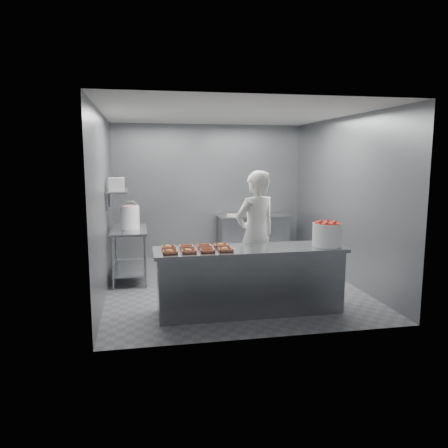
% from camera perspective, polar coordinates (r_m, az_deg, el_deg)
% --- Properties ---
extents(floor, '(4.50, 4.50, 0.00)m').
position_cam_1_polar(floor, '(7.43, 0.76, -7.84)').
color(floor, '#4C4C51').
rests_on(floor, ground).
extents(ceiling, '(4.50, 4.50, 0.00)m').
position_cam_1_polar(ceiling, '(7.15, 0.81, 14.20)').
color(ceiling, white).
rests_on(ceiling, wall_back).
extents(wall_back, '(4.00, 0.04, 2.80)m').
position_cam_1_polar(wall_back, '(9.36, -2.02, 4.32)').
color(wall_back, slate).
rests_on(wall_back, ground).
extents(wall_left, '(0.04, 4.50, 2.80)m').
position_cam_1_polar(wall_left, '(7.03, -15.41, 2.55)').
color(wall_left, slate).
rests_on(wall_left, ground).
extents(wall_right, '(0.04, 4.50, 2.80)m').
position_cam_1_polar(wall_right, '(7.81, 15.33, 3.14)').
color(wall_right, slate).
rests_on(wall_right, ground).
extents(service_counter, '(2.60, 0.70, 0.90)m').
position_cam_1_polar(service_counter, '(6.04, 3.38, -7.30)').
color(service_counter, slate).
rests_on(service_counter, ground).
extents(prep_table, '(0.60, 1.20, 0.90)m').
position_cam_1_polar(prep_table, '(7.73, -12.24, -2.86)').
color(prep_table, slate).
rests_on(prep_table, ground).
extents(back_counter, '(1.50, 0.60, 0.90)m').
position_cam_1_polar(back_counter, '(9.32, 3.82, -1.58)').
color(back_counter, slate).
rests_on(back_counter, ground).
extents(wall_shelf, '(0.35, 0.90, 0.03)m').
position_cam_1_polar(wall_shelf, '(7.60, -13.76, 4.19)').
color(wall_shelf, slate).
rests_on(wall_shelf, wall_left).
extents(tray_0, '(0.19, 0.18, 0.06)m').
position_cam_1_polar(tray_0, '(5.62, -7.08, -3.62)').
color(tray_0, tan).
rests_on(tray_0, service_counter).
extents(tray_1, '(0.19, 0.18, 0.06)m').
position_cam_1_polar(tray_1, '(5.64, -4.64, -3.54)').
color(tray_1, tan).
rests_on(tray_1, service_counter).
extents(tray_2, '(0.19, 0.18, 0.04)m').
position_cam_1_polar(tray_2, '(5.67, -2.20, -3.48)').
color(tray_2, tan).
rests_on(tray_2, service_counter).
extents(tray_3, '(0.19, 0.18, 0.06)m').
position_cam_1_polar(tray_3, '(5.71, 0.16, -3.36)').
color(tray_3, tan).
rests_on(tray_3, service_counter).
extents(tray_4, '(0.19, 0.18, 0.06)m').
position_cam_1_polar(tray_4, '(5.90, -7.27, -3.04)').
color(tray_4, tan).
rests_on(tray_4, service_counter).
extents(tray_5, '(0.19, 0.18, 0.04)m').
position_cam_1_polar(tray_5, '(5.92, -4.92, -2.99)').
color(tray_5, tan).
rests_on(tray_5, service_counter).
extents(tray_6, '(0.19, 0.18, 0.04)m').
position_cam_1_polar(tray_6, '(5.95, -2.62, -2.90)').
color(tray_6, tan).
rests_on(tray_6, service_counter).
extents(tray_7, '(0.19, 0.18, 0.06)m').
position_cam_1_polar(tray_7, '(5.98, -0.37, -2.79)').
color(tray_7, tan).
rests_on(tray_7, service_counter).
extents(worker, '(0.82, 0.69, 1.92)m').
position_cam_1_polar(worker, '(6.55, 4.13, -1.46)').
color(worker, white).
rests_on(worker, ground).
extents(strawberry_tub, '(0.40, 0.40, 0.33)m').
position_cam_1_polar(strawberry_tub, '(6.19, 13.32, -1.21)').
color(strawberry_tub, white).
rests_on(strawberry_tub, service_counter).
extents(glaze_bucket, '(0.33, 0.31, 0.48)m').
position_cam_1_polar(glaze_bucket, '(7.64, -12.15, 0.93)').
color(glaze_bucket, white).
rests_on(glaze_bucket, prep_table).
extents(bucket_lid, '(0.35, 0.35, 0.02)m').
position_cam_1_polar(bucket_lid, '(7.83, -12.08, -0.33)').
color(bucket_lid, white).
rests_on(bucket_lid, prep_table).
extents(rag, '(0.19, 0.18, 0.02)m').
position_cam_1_polar(rag, '(8.10, -11.84, -0.03)').
color(rag, '#CCB28C').
rests_on(rag, prep_table).
extents(appliance, '(0.26, 0.30, 0.22)m').
position_cam_1_polar(appliance, '(7.46, -13.84, 5.06)').
color(appliance, gray).
rests_on(appliance, wall_shelf).
extents(paper_stack, '(0.34, 0.28, 0.04)m').
position_cam_1_polar(paper_stack, '(9.16, 1.33, 1.19)').
color(paper_stack, silver).
rests_on(paper_stack, back_counter).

